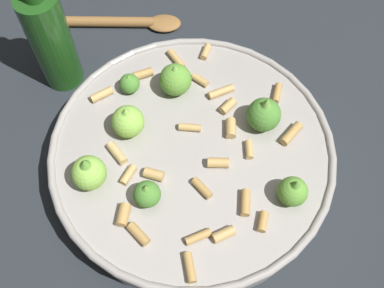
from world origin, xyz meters
The scene contains 4 objects.
ground_plane centered at (0.00, 0.00, 0.00)m, with size 2.40×2.40×0.00m, color #23282D.
cooking_pan centered at (0.00, 0.00, 0.03)m, with size 0.35×0.35×0.10m.
olive_oil_bottle centered at (-0.13, 0.20, 0.08)m, with size 0.05×0.05×0.20m.
wooden_spoon centered at (-0.03, 0.27, 0.01)m, with size 0.22×0.09×0.02m.
Camera 1 is at (-0.08, -0.25, 0.53)m, focal length 42.77 mm.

